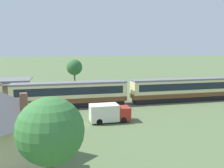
% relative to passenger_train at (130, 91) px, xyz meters
% --- Properties ---
extents(ground_plane, '(600.00, 600.00, 0.00)m').
position_rel_passenger_train_xyz_m(ground_plane, '(14.03, 0.68, -2.33)').
color(ground_plane, '#566B42').
extents(passenger_train, '(78.86, 2.88, 4.21)m').
position_rel_passenger_train_xyz_m(passenger_train, '(0.00, 0.00, 0.00)').
color(passenger_train, brown).
rests_on(passenger_train, ground_plane).
extents(railway_track, '(121.87, 3.60, 0.04)m').
position_rel_passenger_train_xyz_m(railway_track, '(5.76, 0.00, -2.32)').
color(railway_track, '#665B51').
rests_on(railway_track, ground_plane).
extents(cottage_grey_roof, '(7.51, 6.12, 6.05)m').
position_rel_passenger_train_xyz_m(cottage_grey_roof, '(-17.04, -18.08, 0.81)').
color(cottage_grey_roof, beige).
rests_on(cottage_grey_roof, ground_plane).
extents(delivery_truck_red, '(5.30, 2.23, 2.38)m').
position_rel_passenger_train_xyz_m(delivery_truck_red, '(-5.89, -9.31, -1.11)').
color(delivery_truck_red, '#B2281E').
rests_on(delivery_truck_red, ground_plane).
extents(yard_tree_1, '(3.92, 3.92, 6.85)m').
position_rel_passenger_train_xyz_m(yard_tree_1, '(-12.93, -25.46, 2.55)').
color(yard_tree_1, brown).
rests_on(yard_tree_1, ground_plane).
extents(yard_tree_2, '(3.89, 3.89, 7.12)m').
position_rel_passenger_train_xyz_m(yard_tree_2, '(-8.02, 19.83, 2.81)').
color(yard_tree_2, brown).
rests_on(yard_tree_2, ground_plane).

